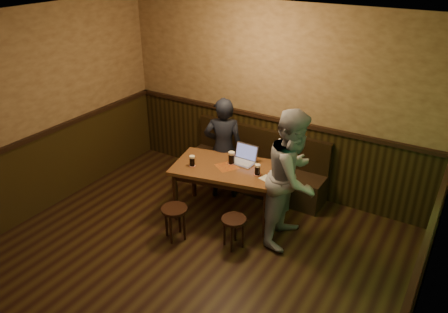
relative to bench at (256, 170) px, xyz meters
name	(u,v)px	position (x,y,z in m)	size (l,w,h in m)	color
room	(155,198)	(0.14, -2.53, 0.89)	(5.04, 6.04, 2.84)	black
bench	(256,170)	(0.00, 0.00, 0.00)	(2.20, 0.50, 0.95)	black
pub_table	(227,173)	(0.00, -0.88, 0.36)	(1.58, 1.11, 0.77)	#582F19
stool_left	(175,214)	(-0.30, -1.69, 0.06)	(0.40, 0.40, 0.46)	black
stool_right	(234,224)	(0.44, -1.45, 0.03)	(0.40, 0.40, 0.42)	black
pint_left	(192,161)	(-0.42, -1.10, 0.53)	(0.10, 0.10, 0.15)	maroon
pint_mid	(231,158)	(0.01, -0.77, 0.55)	(0.12, 0.12, 0.18)	maroon
pint_right	(257,170)	(0.45, -0.87, 0.53)	(0.10, 0.10, 0.15)	maroon
laptop	(244,158)	(0.13, -0.63, 0.52)	(0.34, 0.28, 0.24)	silver
menu	(268,179)	(0.63, -0.91, 0.46)	(0.22, 0.15, 0.00)	silver
person_suit	(223,149)	(-0.32, -0.44, 0.47)	(0.57, 0.37, 1.56)	black
person_grey	(292,178)	(0.96, -0.91, 0.58)	(0.86, 0.67, 1.78)	#949499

